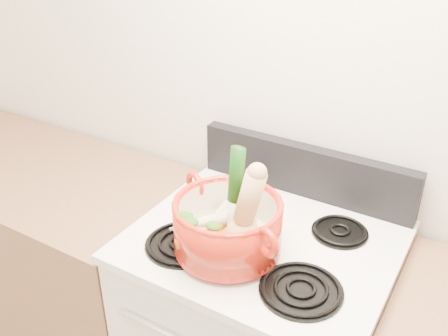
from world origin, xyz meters
The scene contains 22 objects.
wall_back centered at (0.00, 1.75, 1.30)m, with size 3.50×0.02×2.60m, color white.
cooktop centered at (0.00, 1.40, 0.93)m, with size 0.78×0.67×0.03m, color white.
control_backsplash centered at (0.00, 1.70, 1.04)m, with size 0.76×0.05×0.18m, color black.
counter_left centered at (-1.07, 1.40, 0.45)m, with size 1.36×0.65×0.90m, color brown.
burner_front_left centered at (-0.19, 1.24, 0.96)m, with size 0.22×0.22×0.02m, color black.
burner_front_right centered at (0.19, 1.24, 0.96)m, with size 0.22×0.22×0.02m, color black.
burner_back_left centered at (-0.19, 1.54, 0.96)m, with size 0.17×0.17×0.02m, color black.
burner_back_right centered at (0.19, 1.54, 0.96)m, with size 0.17×0.17×0.02m, color black.
dutch_oven centered at (-0.06, 1.28, 1.04)m, with size 0.31×0.31×0.15m, color #AF1F0F.
pot_handle_left centered at (-0.22, 1.35, 1.10)m, with size 0.09×0.09×0.02m, color #AF1F0F.
pot_handle_right centered at (0.10, 1.21, 1.10)m, with size 0.09×0.09×0.02m, color #AF1F0F.
squash centered at (-0.01, 1.28, 1.12)m, with size 0.10×0.10×0.25m, color tan, non-canonical shape.
leek centered at (-0.05, 1.30, 1.15)m, with size 0.05×0.05×0.29m, color silver.
ginger centered at (-0.06, 1.35, 1.02)m, with size 0.09×0.06×0.05m, color tan.
parsnip_0 centered at (-0.12, 1.29, 1.02)m, with size 0.04×0.04×0.20m, color #F0EAC3.
parsnip_1 centered at (-0.11, 1.31, 1.03)m, with size 0.04×0.04×0.21m, color beige.
parsnip_2 centered at (-0.08, 1.34, 1.03)m, with size 0.04×0.04×0.18m, color #EEE3C2.
parsnip_3 centered at (-0.14, 1.26, 1.04)m, with size 0.04×0.04×0.18m, color beige.
carrot_0 centered at (-0.08, 1.25, 1.02)m, with size 0.03×0.03×0.17m, color #D0440A.
carrot_1 centered at (-0.09, 1.23, 1.03)m, with size 0.03×0.03×0.15m, color #C75509.
carrot_2 centered at (-0.05, 1.26, 1.03)m, with size 0.03×0.03×0.18m, color #C9610A.
carrot_3 centered at (-0.09, 1.20, 1.04)m, with size 0.03×0.03×0.15m, color #D73C0A.
Camera 1 is at (0.53, 0.29, 1.87)m, focal length 40.00 mm.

